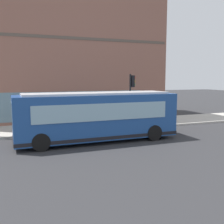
% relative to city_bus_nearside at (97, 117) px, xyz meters
% --- Properties ---
extents(ground, '(120.00, 120.00, 0.00)m').
position_rel_city_bus_nearside_xyz_m(ground, '(0.10, -0.12, -1.55)').
color(ground, '#2D2D30').
extents(sidewalk_curb, '(4.38, 40.00, 0.15)m').
position_rel_city_bus_nearside_xyz_m(sidewalk_curb, '(4.89, -0.12, -1.48)').
color(sidewalk_curb, '#B2ADA3').
rests_on(sidewalk_curb, ground).
extents(building_corner, '(8.68, 18.62, 13.29)m').
position_rel_city_bus_nearside_xyz_m(building_corner, '(11.40, -0.12, 5.08)').
color(building_corner, '#8C5B4C').
rests_on(building_corner, ground).
extents(city_bus_nearside, '(2.63, 10.05, 3.07)m').
position_rel_city_bus_nearside_xyz_m(city_bus_nearside, '(0.00, 0.00, 0.00)').
color(city_bus_nearside, '#1E478C').
rests_on(city_bus_nearside, ground).
extents(traffic_light_near_corner, '(0.32, 0.49, 4.11)m').
position_rel_city_bus_nearside_xyz_m(traffic_light_near_corner, '(3.12, -3.86, 1.46)').
color(traffic_light_near_corner, black).
rests_on(traffic_light_near_corner, sidewalk_curb).
extents(fire_hydrant, '(0.35, 0.35, 0.74)m').
position_rel_city_bus_nearside_xyz_m(fire_hydrant, '(4.61, -7.76, -1.04)').
color(fire_hydrant, yellow).
rests_on(fire_hydrant, sidewalk_curb).
extents(pedestrian_near_hydrant, '(0.32, 0.32, 1.57)m').
position_rel_city_bus_nearside_xyz_m(pedestrian_near_hydrant, '(4.83, -6.41, -0.51)').
color(pedestrian_near_hydrant, '#99994C').
rests_on(pedestrian_near_hydrant, sidewalk_curb).
extents(pedestrian_walking_along_curb, '(0.32, 0.32, 1.76)m').
position_rel_city_bus_nearside_xyz_m(pedestrian_walking_along_curb, '(6.35, -6.65, -0.39)').
color(pedestrian_walking_along_curb, '#8C3F8C').
rests_on(pedestrian_walking_along_curb, sidewalk_curb).
extents(newspaper_vending_box, '(0.44, 0.43, 0.90)m').
position_rel_city_bus_nearside_xyz_m(newspaper_vending_box, '(4.68, 3.96, -0.95)').
color(newspaper_vending_box, '#BF3F19').
rests_on(newspaper_vending_box, sidewalk_curb).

